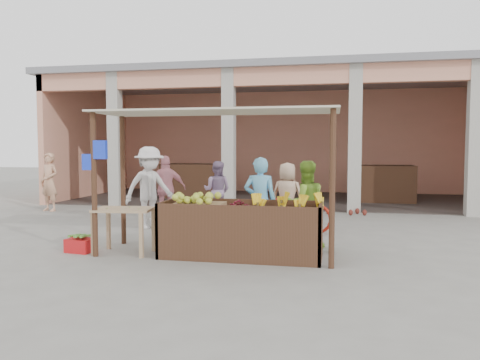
% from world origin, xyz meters
% --- Properties ---
extents(ground, '(60.00, 60.00, 0.00)m').
position_xyz_m(ground, '(0.00, 0.00, 0.00)').
color(ground, slate).
rests_on(ground, ground).
extents(market_building, '(14.40, 6.40, 4.20)m').
position_xyz_m(market_building, '(0.05, 8.93, 2.70)').
color(market_building, '#EB977B').
rests_on(market_building, ground).
extents(fruit_stall, '(2.60, 0.95, 0.80)m').
position_xyz_m(fruit_stall, '(0.50, 0.00, 0.40)').
color(fruit_stall, '#472A1C').
rests_on(fruit_stall, ground).
extents(stall_awning, '(4.09, 1.35, 2.39)m').
position_xyz_m(stall_awning, '(-0.01, 0.06, 1.98)').
color(stall_awning, '#472A1C').
rests_on(stall_awning, ground).
extents(banana_heap, '(1.13, 0.62, 0.21)m').
position_xyz_m(banana_heap, '(1.27, -0.02, 0.90)').
color(banana_heap, yellow).
rests_on(banana_heap, fruit_stall).
extents(melon_tray, '(0.81, 0.71, 0.21)m').
position_xyz_m(melon_tray, '(-0.24, 0.05, 0.90)').
color(melon_tray, '#94714C').
rests_on(melon_tray, fruit_stall).
extents(berry_heap, '(0.40, 0.33, 0.13)m').
position_xyz_m(berry_heap, '(0.45, -0.00, 0.86)').
color(berry_heap, maroon).
rests_on(berry_heap, fruit_stall).
extents(side_table, '(1.02, 0.76, 0.77)m').
position_xyz_m(side_table, '(-1.49, -0.14, 0.63)').
color(side_table, tan).
rests_on(side_table, ground).
extents(papaya_pile, '(0.70, 0.40, 0.20)m').
position_xyz_m(papaya_pile, '(-1.49, -0.14, 0.87)').
color(papaya_pile, '#55902F').
rests_on(papaya_pile, side_table).
extents(red_crate, '(0.49, 0.38, 0.23)m').
position_xyz_m(red_crate, '(-2.27, -0.21, 0.12)').
color(red_crate, red).
rests_on(red_crate, ground).
extents(plantain_bundle, '(0.35, 0.25, 0.07)m').
position_xyz_m(plantain_bundle, '(-2.27, -0.21, 0.27)').
color(plantain_bundle, '#539134').
rests_on(plantain_bundle, red_crate).
extents(produce_sacks, '(0.81, 0.76, 0.62)m').
position_xyz_m(produce_sacks, '(2.59, 5.25, 0.31)').
color(produce_sacks, maroon).
rests_on(produce_sacks, ground).
extents(vendor_blue, '(0.66, 0.49, 1.72)m').
position_xyz_m(vendor_blue, '(0.68, 0.82, 0.86)').
color(vendor_blue, '#6AC3F2').
rests_on(vendor_blue, ground).
extents(vendor_green, '(0.90, 0.71, 1.63)m').
position_xyz_m(vendor_green, '(1.47, 0.96, 0.82)').
color(vendor_green, '#81B230').
rests_on(vendor_green, ground).
extents(motorcycle, '(1.09, 2.00, 0.99)m').
position_xyz_m(motorcycle, '(1.07, 2.51, 0.50)').
color(motorcycle, '#9C1E11').
rests_on(motorcycle, ground).
extents(shopper_a, '(1.29, 1.35, 1.95)m').
position_xyz_m(shopper_a, '(-2.03, 2.29, 0.97)').
color(shopper_a, silver).
rests_on(shopper_a, ground).
extents(shopper_b, '(1.13, 0.92, 1.70)m').
position_xyz_m(shopper_b, '(-2.00, 3.25, 0.85)').
color(shopper_b, '#CD7F8A').
rests_on(shopper_b, ground).
extents(shopper_c, '(0.86, 0.65, 1.62)m').
position_xyz_m(shopper_c, '(0.98, 2.68, 0.81)').
color(shopper_c, tan).
rests_on(shopper_c, ground).
extents(shopper_e, '(0.74, 0.63, 1.71)m').
position_xyz_m(shopper_e, '(-5.86, 4.34, 0.85)').
color(shopper_e, tan).
rests_on(shopper_e, ground).
extents(shopper_f, '(0.80, 0.50, 1.59)m').
position_xyz_m(shopper_f, '(-0.86, 3.76, 0.79)').
color(shopper_f, gray).
rests_on(shopper_f, ground).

